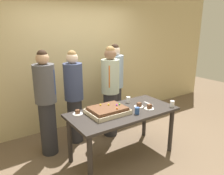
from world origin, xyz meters
The scene contains 15 objects.
ground_plane centered at (0.00, 0.00, 0.00)m, with size 12.00×12.00×0.00m, color brown.
interior_back_panel centered at (0.00, 1.60, 1.50)m, with size 8.00×0.12×3.00m, color #CCB784.
party_table centered at (0.00, 0.00, 0.68)m, with size 1.67×0.80×0.78m.
sheet_cake centered at (-0.25, 0.05, 0.83)m, with size 0.58×0.46×0.12m.
plated_slice_near_left centered at (0.39, -0.17, 0.81)m, with size 0.15×0.15×0.07m.
plated_slice_near_right centered at (-0.63, 0.27, 0.80)m, with size 0.15×0.15×0.07m.
plated_slice_far_left centered at (0.31, -0.01, 0.80)m, with size 0.15×0.15×0.07m.
drink_cup_nearest centered at (0.75, -0.31, 0.83)m, with size 0.07×0.07×0.10m, color white.
drink_cup_middle centered at (0.10, -0.21, 0.83)m, with size 0.07×0.07×0.10m, color #2D5199.
drink_cup_far_end centered at (0.30, 0.25, 0.83)m, with size 0.07×0.07×0.10m, color white.
cake_server_utensil centered at (0.54, 0.01, 0.79)m, with size 0.03×0.20×0.01m, color silver.
person_serving_front centered at (0.24, 0.71, 0.89)m, with size 0.33×0.33×1.70m.
person_green_shirt_behind centered at (-0.93, 0.75, 0.88)m, with size 0.33×0.33×1.70m.
person_striped_tie_right centered at (-0.41, 0.87, 0.86)m, with size 0.32×0.32×1.65m.
person_far_right_suit centered at (0.59, 1.06, 0.88)m, with size 0.34×0.34×1.70m.
Camera 1 is at (-1.85, -2.44, 2.02)m, focal length 34.53 mm.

